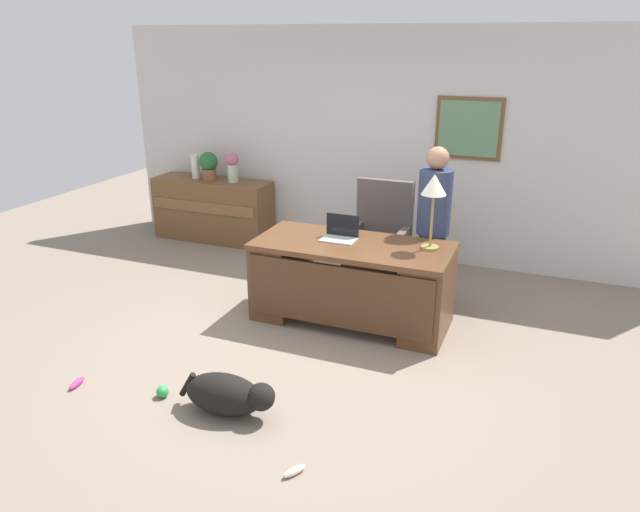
% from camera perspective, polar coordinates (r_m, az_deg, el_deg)
% --- Properties ---
extents(ground_plane, '(12.00, 12.00, 0.00)m').
position_cam_1_polar(ground_plane, '(5.29, -1.92, -8.60)').
color(ground_plane, gray).
extents(back_wall, '(7.00, 0.16, 2.70)m').
position_cam_1_polar(back_wall, '(7.17, 6.58, 10.58)').
color(back_wall, silver).
rests_on(back_wall, ground_plane).
extents(desk, '(1.82, 0.83, 0.78)m').
position_cam_1_polar(desk, '(5.54, 3.01, -2.34)').
color(desk, brown).
rests_on(desk, ground_plane).
extents(credenza, '(1.58, 0.50, 0.81)m').
position_cam_1_polar(credenza, '(7.98, -10.27, 4.42)').
color(credenza, brown).
rests_on(credenza, ground_plane).
extents(armchair, '(0.60, 0.59, 1.15)m').
position_cam_1_polar(armchair, '(6.33, 5.78, 1.34)').
color(armchair, '#564C47').
rests_on(armchair, ground_plane).
extents(person_standing, '(0.32, 0.32, 1.61)m').
position_cam_1_polar(person_standing, '(5.82, 10.84, 2.71)').
color(person_standing, '#262323').
rests_on(person_standing, ground_plane).
extents(dog_lying, '(0.76, 0.33, 0.30)m').
position_cam_1_polar(dog_lying, '(4.40, -8.84, -13.06)').
color(dog_lying, black).
rests_on(dog_lying, ground_plane).
extents(laptop, '(0.32, 0.22, 0.23)m').
position_cam_1_polar(laptop, '(5.54, 1.98, 2.21)').
color(laptop, '#B2B5BA').
rests_on(laptop, desk).
extents(desk_lamp, '(0.22, 0.22, 0.68)m').
position_cam_1_polar(desk_lamp, '(5.23, 10.94, 6.31)').
color(desk_lamp, '#9E8447').
rests_on(desk_lamp, desk).
extents(vase_with_flowers, '(0.17, 0.17, 0.38)m').
position_cam_1_polar(vase_with_flowers, '(7.67, -8.46, 8.65)').
color(vase_with_flowers, '#B7C5A7').
rests_on(vase_with_flowers, credenza).
extents(vase_empty, '(0.11, 0.11, 0.31)m').
position_cam_1_polar(vase_empty, '(7.97, -11.93, 8.45)').
color(vase_empty, silver).
rests_on(vase_empty, credenza).
extents(potted_plant, '(0.24, 0.24, 0.36)m').
position_cam_1_polar(potted_plant, '(7.85, -10.70, 8.68)').
color(potted_plant, brown).
rests_on(potted_plant, credenza).
extents(dog_toy_ball, '(0.09, 0.09, 0.09)m').
position_cam_1_polar(dog_toy_ball, '(4.73, -14.96, -12.52)').
color(dog_toy_ball, green).
rests_on(dog_toy_ball, ground_plane).
extents(dog_toy_bone, '(0.07, 0.18, 0.05)m').
position_cam_1_polar(dog_toy_bone, '(5.09, -22.42, -11.27)').
color(dog_toy_bone, '#D8338C').
rests_on(dog_toy_bone, ground_plane).
extents(dog_toy_plush, '(0.13, 0.17, 0.05)m').
position_cam_1_polar(dog_toy_plush, '(3.92, -2.50, -20.03)').
color(dog_toy_plush, beige).
rests_on(dog_toy_plush, ground_plane).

